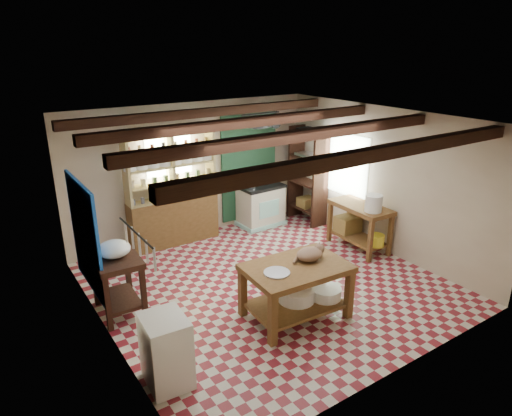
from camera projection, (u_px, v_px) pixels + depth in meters
floor at (268, 285)px, 7.27m from camera, size 5.00×5.00×0.02m
ceiling at (270, 120)px, 6.37m from camera, size 5.00×5.00×0.02m
wall_back at (194, 171)px, 8.77m from camera, size 5.00×0.04×2.60m
wall_front at (404, 274)px, 4.87m from camera, size 5.00×0.04×2.60m
wall_left at (100, 247)px, 5.51m from camera, size 0.04×5.00×2.60m
wall_right at (383, 181)px, 8.13m from camera, size 0.04×5.00×2.60m
ceiling_beams at (270, 129)px, 6.41m from camera, size 5.00×3.80×0.15m
blue_wall_patch at (85, 236)px, 6.30m from camera, size 0.04×1.40×1.60m
green_wall_patch at (249, 164)px, 9.42m from camera, size 1.30×0.04×2.30m
window_back at (169, 154)px, 8.35m from camera, size 0.90×0.02×0.80m
window_right at (343, 164)px, 8.86m from camera, size 0.02×1.30×1.20m
utensil_rail at (136, 243)px, 4.44m from camera, size 0.06×0.90×0.28m
pot_rack at (261, 122)px, 8.77m from camera, size 0.86×0.12×0.36m
shelving_unit at (172, 188)px, 8.40m from camera, size 1.70×0.34×2.20m
tall_rack at (308, 176)px, 9.52m from camera, size 0.40×0.86×2.00m
work_table at (296, 291)px, 6.29m from camera, size 1.44×1.01×0.79m
stove at (261, 205)px, 9.49m from camera, size 0.91×0.63×0.87m
prep_table at (118, 285)px, 6.37m from camera, size 0.64×0.89×0.87m
white_cabinet at (166, 351)px, 5.04m from camera, size 0.50×0.58×0.83m
right_counter at (359, 227)px, 8.40m from camera, size 0.64×1.21×0.85m
cat at (310, 254)px, 6.28m from camera, size 0.43×0.34×0.18m
steel_tray at (277, 273)px, 5.95m from camera, size 0.37×0.37×0.02m
basin_large at (296, 295)px, 6.39m from camera, size 0.54×0.54×0.18m
basin_small at (326, 293)px, 6.46m from camera, size 0.47×0.47×0.15m
kettle_left at (251, 182)px, 9.16m from camera, size 0.19×0.19×0.22m
kettle_right at (265, 179)px, 9.36m from camera, size 0.17×0.17×0.20m
enamel_bowl at (114, 249)px, 6.18m from camera, size 0.47×0.47×0.22m
white_bucket at (374, 203)px, 7.90m from camera, size 0.31×0.31×0.30m
wicker_basket at (348, 224)px, 8.66m from camera, size 0.45×0.37×0.31m
yellow_tub at (376, 240)px, 8.07m from camera, size 0.29×0.29×0.20m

